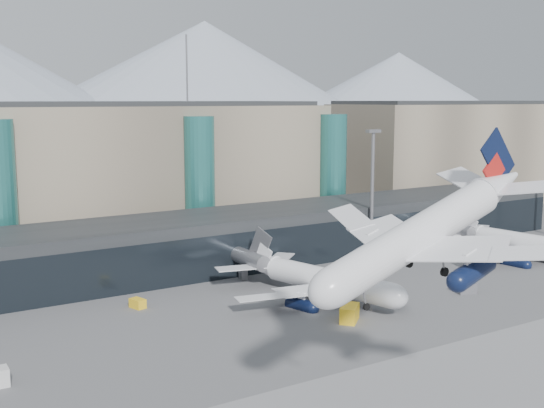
{
  "coord_description": "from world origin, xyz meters",
  "views": [
    {
      "loc": [
        -57.67,
        -54.46,
        31.47
      ],
      "look_at": [
        -3.42,
        32.0,
        15.73
      ],
      "focal_mm": 45.0,
      "sensor_mm": 36.0,
      "label": 1
    }
  ],
  "objects": [
    {
      "name": "veh_d",
      "position": [
        42.58,
        37.01,
        0.8
      ],
      "size": [
        3.05,
        3.02,
        1.6
      ],
      "primitive_type": "cube",
      "rotation": [
        0.0,
        0.0,
        0.77
      ],
      "color": "silver",
      "rests_on": "ground"
    },
    {
      "name": "concourse",
      "position": [
        -0.02,
        57.73,
        4.97
      ],
      "size": [
        170.0,
        27.0,
        10.0
      ],
      "color": "black",
      "rests_on": "ground"
    },
    {
      "name": "jet_parked_right",
      "position": [
        54.97,
        32.41,
        4.28
      ],
      "size": [
        34.8,
        34.89,
        11.31
      ],
      "rotation": [
        0.0,
        0.0,
        1.71
      ],
      "color": "silver",
      "rests_on": "ground"
    },
    {
      "name": "jet_parked_mid",
      "position": [
        4.48,
        32.35,
        4.16
      ],
      "size": [
        33.17,
        34.26,
        11.0
      ],
      "rotation": [
        0.0,
        0.0,
        1.82
      ],
      "color": "silver",
      "rests_on": "ground"
    },
    {
      "name": "teal_towers",
      "position": [
        -14.99,
        74.01,
        14.01
      ],
      "size": [
        116.4,
        19.4,
        46.0
      ],
      "color": "#276E6B",
      "rests_on": "ground"
    },
    {
      "name": "terminal_main",
      "position": [
        -25.0,
        90.0,
        15.44
      ],
      "size": [
        130.0,
        30.0,
        31.0
      ],
      "color": "gray",
      "rests_on": "ground"
    },
    {
      "name": "ground",
      "position": [
        0.0,
        0.0,
        0.0
      ],
      "size": [
        900.0,
        900.0,
        0.0
      ],
      "primitive_type": "plane",
      "color": "#515154",
      "rests_on": "ground"
    },
    {
      "name": "veh_h",
      "position": [
        1.6,
        19.12,
        1.16
      ],
      "size": [
        4.6,
        4.44,
        2.32
      ],
      "primitive_type": "cube",
      "rotation": [
        0.0,
        0.0,
        0.73
      ],
      "color": "yellow",
      "rests_on": "ground"
    },
    {
      "name": "veh_g",
      "position": [
        24.06,
        40.13,
        0.68
      ],
      "size": [
        2.57,
        2.63,
        1.35
      ],
      "primitive_type": "cube",
      "rotation": [
        0.0,
        0.0,
        -0.83
      ],
      "color": "silver",
      "rests_on": "ground"
    },
    {
      "name": "veh_b",
      "position": [
        -21.8,
        41.22,
        0.72
      ],
      "size": [
        2.14,
        2.8,
        1.43
      ],
      "primitive_type": "cube",
      "rotation": [
        0.0,
        0.0,
        1.85
      ],
      "color": "yellow",
      "rests_on": "ground"
    },
    {
      "name": "terminal_east",
      "position": [
        95.0,
        90.0,
        15.44
      ],
      "size": [
        70.0,
        30.0,
        31.0
      ],
      "color": "gray",
      "rests_on": "ground"
    },
    {
      "name": "hero_jet",
      "position": [
        -9.37,
        -7.38,
        19.86
      ],
      "size": [
        31.74,
        32.01,
        10.36
      ],
      "rotation": [
        0.0,
        -0.28,
        0.1
      ],
      "color": "silver",
      "rests_on": "ground"
    },
    {
      "name": "lightmast_mid",
      "position": [
        30.0,
        48.0,
        14.42
      ],
      "size": [
        3.0,
        1.2,
        25.6
      ],
      "color": "slate",
      "rests_on": "ground"
    },
    {
      "name": "veh_c",
      "position": [
        26.68,
        20.08,
        0.87
      ],
      "size": [
        3.45,
        2.41,
        1.74
      ],
      "primitive_type": "cube",
      "rotation": [
        0.0,
        0.0,
        -0.26
      ],
      "color": "#515156",
      "rests_on": "ground"
    }
  ]
}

